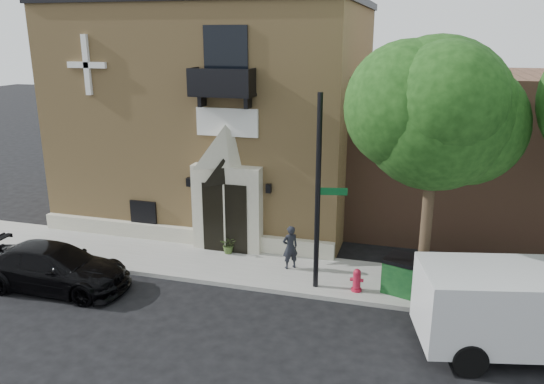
# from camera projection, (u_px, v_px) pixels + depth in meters

# --- Properties ---
(ground) EXTENTS (120.00, 120.00, 0.00)m
(ground) POSITION_uv_depth(u_px,v_px,m) (228.00, 288.00, 17.19)
(ground) COLOR black
(ground) RESTS_ON ground
(sidewalk) EXTENTS (42.00, 3.00, 0.15)m
(sidewalk) POSITION_uv_depth(u_px,v_px,m) (270.00, 270.00, 18.28)
(sidewalk) COLOR gray
(sidewalk) RESTS_ON ground
(church) EXTENTS (12.20, 11.01, 9.30)m
(church) POSITION_uv_depth(u_px,v_px,m) (225.00, 109.00, 23.98)
(church) COLOR tan
(church) RESTS_ON ground
(street_tree_left) EXTENTS (4.97, 4.38, 7.77)m
(street_tree_left) POSITION_uv_depth(u_px,v_px,m) (437.00, 113.00, 14.25)
(street_tree_left) COLOR #38281C
(street_tree_left) RESTS_ON sidewalk
(black_sedan) EXTENTS (5.03, 2.17, 1.44)m
(black_sedan) POSITION_uv_depth(u_px,v_px,m) (54.00, 267.00, 16.97)
(black_sedan) COLOR black
(black_sedan) RESTS_ON ground
(cargo_van) EXTENTS (5.93, 3.41, 2.28)m
(cargo_van) POSITION_uv_depth(u_px,v_px,m) (541.00, 309.00, 13.30)
(cargo_van) COLOR silver
(cargo_van) RESTS_ON ground
(street_sign) EXTENTS (1.08, 0.96, 6.14)m
(street_sign) POSITION_uv_depth(u_px,v_px,m) (318.00, 194.00, 16.10)
(street_sign) COLOR black
(street_sign) RESTS_ON sidewalk
(fire_hydrant) EXTENTS (0.42, 0.34, 0.74)m
(fire_hydrant) POSITION_uv_depth(u_px,v_px,m) (357.00, 280.00, 16.56)
(fire_hydrant) COLOR maroon
(fire_hydrant) RESTS_ON sidewalk
(dumpster) EXTENTS (1.94, 1.46, 1.13)m
(dumpster) POSITION_uv_depth(u_px,v_px,m) (413.00, 277.00, 16.30)
(dumpster) COLOR #0F3819
(dumpster) RESTS_ON sidewalk
(planter) EXTENTS (0.65, 0.58, 0.65)m
(planter) POSITION_uv_depth(u_px,v_px,m) (229.00, 245.00, 19.45)
(planter) COLOR #405826
(planter) RESTS_ON sidewalk
(pedestrian_near) EXTENTS (0.67, 0.63, 1.54)m
(pedestrian_near) POSITION_uv_depth(u_px,v_px,m) (290.00, 247.00, 18.07)
(pedestrian_near) COLOR black
(pedestrian_near) RESTS_ON sidewalk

